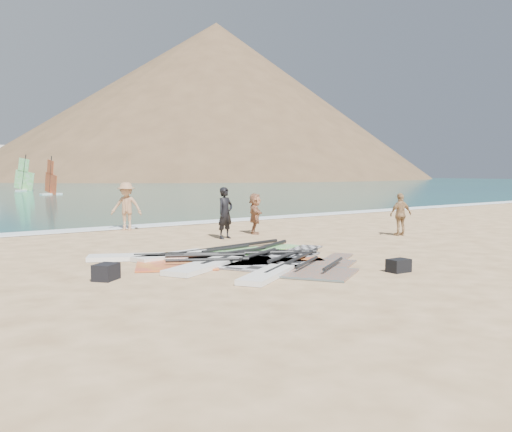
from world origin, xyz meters
TOP-DOWN VIEW (x-y plane):
  - ground at (0.00, 0.00)m, footprint 300.00×300.00m
  - surf_line at (0.00, 12.30)m, footprint 300.00×1.20m
  - headland_main at (85.00, 130.00)m, footprint 143.00×143.00m
  - headland_minor at (120.00, 140.00)m, footprint 70.00×70.00m
  - rig_grey at (-0.75, 2.09)m, footprint 6.33×4.15m
  - rig_green at (-0.80, 3.62)m, footprint 5.53×2.52m
  - rig_orange at (-0.59, 0.27)m, footprint 5.12×3.63m
  - rig_red at (-1.91, 3.21)m, footprint 5.68×4.39m
  - gear_bag_near at (-4.62, 2.06)m, footprint 0.69×0.66m
  - gear_bag_far at (1.18, -1.24)m, footprint 0.54×0.40m
  - person_wetsuit at (1.77, 6.68)m, footprint 0.73×0.56m
  - beachgoer_mid at (0.32, 11.50)m, footprint 1.40×1.35m
  - beachgoer_back at (7.36, 3.50)m, footprint 0.98×0.59m
  - beachgoer_right at (3.53, 7.25)m, footprint 1.19×1.43m
  - windsurfer_centre at (9.17, 47.42)m, footprint 2.18×2.57m
  - windsurfer_right at (10.09, 59.55)m, footprint 2.31×2.37m

SIDE VIEW (x-z plane):
  - ground at x=0.00m, z-range 0.00..0.00m
  - surf_line at x=0.00m, z-range -0.02..0.02m
  - headland_main at x=85.00m, z-range -22.50..22.50m
  - headland_minor at x=120.00m, z-range -14.00..14.00m
  - rig_orange at x=-0.59m, z-range -0.05..0.15m
  - rig_green at x=-0.80m, z-range -0.05..0.15m
  - rig_red at x=-1.91m, z-range -0.05..0.15m
  - rig_grey at x=-0.75m, z-range -0.05..0.15m
  - gear_bag_far at x=1.18m, z-range 0.00..0.31m
  - gear_bag_near at x=-4.62m, z-range 0.00..0.36m
  - beachgoer_right at x=3.53m, z-range 0.00..1.53m
  - beachgoer_back at x=7.36m, z-range 0.00..1.56m
  - person_wetsuit at x=1.77m, z-range 0.00..1.80m
  - beachgoer_mid at x=0.32m, z-range 0.00..1.92m
  - windsurfer_centre at x=9.17m, z-range -0.76..3.10m
  - windsurfer_right at x=10.09m, z-range -0.89..3.41m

